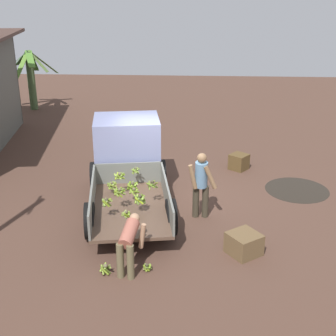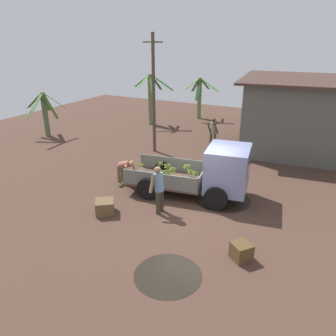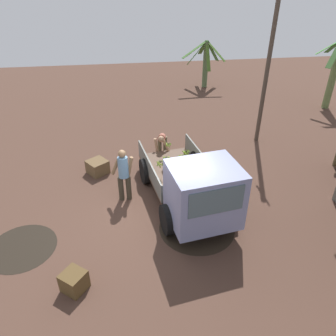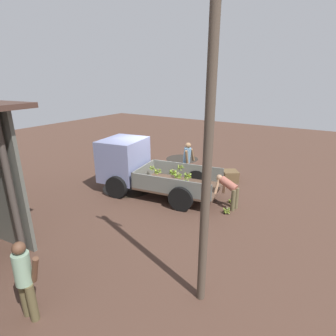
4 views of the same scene
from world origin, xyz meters
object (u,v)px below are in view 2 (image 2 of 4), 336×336
person_worker_loading (125,168)px  banana_bunch_on_ground_1 (129,176)px  cargo_truck (216,171)px  wooden_crate_0 (105,207)px  utility_pole (154,94)px  person_bystander_near_shed (213,131)px  wooden_crate_1 (241,251)px  person_foreground_visitor (159,188)px  banana_bunch_on_ground_0 (121,184)px

person_worker_loading → banana_bunch_on_ground_1: 0.77m
cargo_truck → wooden_crate_0: size_ratio=7.64×
utility_pole → person_worker_loading: size_ratio=5.35×
person_worker_loading → person_bystander_near_shed: person_bystander_near_shed is taller
wooden_crate_1 → person_foreground_visitor: bearing=159.3°
utility_pole → banana_bunch_on_ground_0: utility_pole is taller
person_foreground_visitor → wooden_crate_1: person_foreground_visitor is taller
person_bystander_near_shed → person_foreground_visitor: bearing=4.5°
person_worker_loading → banana_bunch_on_ground_0: bearing=-77.8°
cargo_truck → utility_pole: utility_pole is taller
banana_bunch_on_ground_0 → wooden_crate_0: size_ratio=0.32×
person_worker_loading → person_bystander_near_shed: size_ratio=0.68×
person_worker_loading → wooden_crate_1: size_ratio=2.23×
banana_bunch_on_ground_1 → utility_pole: bearing=102.1°
cargo_truck → banana_bunch_on_ground_1: cargo_truck is taller
banana_bunch_on_ground_0 → person_worker_loading: bearing=91.2°
banana_bunch_on_ground_1 → person_worker_loading: bearing=-72.9°
utility_pole → banana_bunch_on_ground_0: 5.55m
utility_pole → wooden_crate_1: utility_pole is taller
cargo_truck → utility_pole: (-4.76, 3.69, 2.00)m
utility_pole → wooden_crate_0: utility_pole is taller
person_foreground_visitor → person_bystander_near_shed: (-0.85, 7.85, -0.05)m
utility_pole → person_foreground_visitor: size_ratio=3.44×
banana_bunch_on_ground_0 → cargo_truck: bearing=13.1°
person_bystander_near_shed → banana_bunch_on_ground_1: person_bystander_near_shed is taller
person_worker_loading → wooden_crate_1: bearing=-14.5°
utility_pole → banana_bunch_on_ground_0: bearing=-78.2°
utility_pole → banana_bunch_on_ground_1: 4.83m
banana_bunch_on_ground_0 → banana_bunch_on_ground_1: 0.86m
wooden_crate_1 → banana_bunch_on_ground_0: bearing=157.5°
banana_bunch_on_ground_0 → person_bystander_near_shed: bearing=76.7°
person_foreground_visitor → person_worker_loading: bearing=-32.6°
person_foreground_visitor → wooden_crate_0: bearing=28.2°
cargo_truck → banana_bunch_on_ground_1: 4.08m
person_worker_loading → banana_bunch_on_ground_1: person_worker_loading is taller
banana_bunch_on_ground_1 → wooden_crate_1: wooden_crate_1 is taller
person_foreground_visitor → person_bystander_near_shed: 7.89m
banana_bunch_on_ground_1 → wooden_crate_0: 3.06m
cargo_truck → banana_bunch_on_ground_1: bearing=171.7°
cargo_truck → wooden_crate_1: (1.97, -3.28, -0.84)m
person_foreground_visitor → wooden_crate_0: person_foreground_visitor is taller
wooden_crate_0 → person_foreground_visitor: bearing=29.4°
banana_bunch_on_ground_0 → banana_bunch_on_ground_1: banana_bunch_on_ground_1 is taller
banana_bunch_on_ground_0 → wooden_crate_1: (5.78, -2.39, 0.16)m
person_worker_loading → person_bystander_near_shed: 6.55m
banana_bunch_on_ground_1 → wooden_crate_0: (0.93, -2.91, 0.12)m
utility_pole → person_foreground_visitor: (3.40, -5.71, -2.12)m
cargo_truck → wooden_crate_0: (-3.03, -2.96, -0.84)m
person_foreground_visitor → banana_bunch_on_ground_0: bearing=-26.1°
person_foreground_visitor → cargo_truck: bearing=-125.3°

